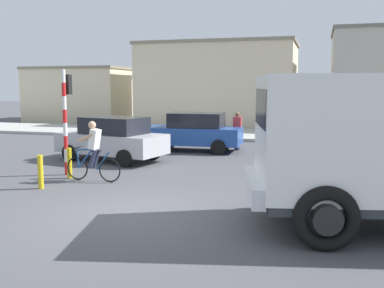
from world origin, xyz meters
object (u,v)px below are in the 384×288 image
(car_red_near, at_px, (194,132))
(bollard_far, at_px, (69,163))
(car_white_mid, at_px, (112,138))
(car_far_side, at_px, (341,138))
(bollard_near, at_px, (41,172))
(traffic_light_pole, at_px, (66,107))
(cyclist, at_px, (93,151))
(pedestrian_near_kerb, at_px, (237,130))

(car_red_near, xyz_separation_m, bollard_far, (-2.01, -6.36, -0.37))
(car_white_mid, height_order, bollard_far, car_white_mid)
(car_white_mid, distance_m, car_far_side, 8.37)
(car_white_mid, distance_m, bollard_near, 4.57)
(car_far_side, height_order, bollard_far, car_far_side)
(traffic_light_pole, distance_m, car_far_side, 9.74)
(cyclist, relative_size, bollard_far, 1.92)
(pedestrian_near_kerb, bearing_deg, traffic_light_pole, -121.55)
(car_white_mid, height_order, bollard_near, car_white_mid)
(car_white_mid, distance_m, pedestrian_near_kerb, 5.53)
(car_far_side, bearing_deg, traffic_light_pole, -148.00)
(cyclist, height_order, bollard_far, cyclist)
(cyclist, xyz_separation_m, car_far_side, (6.96, 5.76, -0.05))
(car_red_near, relative_size, car_far_side, 0.96)
(bollard_near, bearing_deg, pedestrian_near_kerb, 66.47)
(cyclist, bearing_deg, bollard_far, 170.45)
(bollard_near, bearing_deg, car_far_side, 41.82)
(car_white_mid, bearing_deg, pedestrian_near_kerb, 45.56)
(traffic_light_pole, bearing_deg, cyclist, -27.37)
(bollard_far, bearing_deg, car_far_side, 35.60)
(car_far_side, bearing_deg, car_white_mid, -162.93)
(traffic_light_pole, distance_m, pedestrian_near_kerb, 7.85)
(car_far_side, bearing_deg, cyclist, -140.40)
(cyclist, height_order, traffic_light_pole, traffic_light_pole)
(bollard_far, bearing_deg, traffic_light_pole, 126.07)
(car_red_near, relative_size, car_white_mid, 0.95)
(bollard_far, bearing_deg, bollard_near, -90.00)
(car_white_mid, bearing_deg, bollard_far, -86.89)
(cyclist, bearing_deg, bollard_near, -124.95)
(traffic_light_pole, bearing_deg, bollard_far, -53.93)
(pedestrian_near_kerb, height_order, bollard_far, pedestrian_near_kerb)
(car_red_near, relative_size, pedestrian_near_kerb, 2.50)
(car_far_side, bearing_deg, car_red_near, 172.69)
(pedestrian_near_kerb, bearing_deg, car_far_side, -19.83)
(traffic_light_pole, relative_size, car_red_near, 0.79)
(bollard_near, bearing_deg, car_white_mid, 92.15)
(pedestrian_near_kerb, xyz_separation_m, bollard_far, (-3.70, -7.10, -0.40))
(cyclist, bearing_deg, car_red_near, 80.10)
(car_white_mid, xyz_separation_m, car_far_side, (8.00, 2.46, 0.00))
(traffic_light_pole, xyz_separation_m, bollard_near, (0.36, -1.89, -1.62))
(traffic_light_pole, bearing_deg, pedestrian_near_kerb, 58.45)
(cyclist, xyz_separation_m, bollard_near, (-0.88, -1.25, -0.41))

